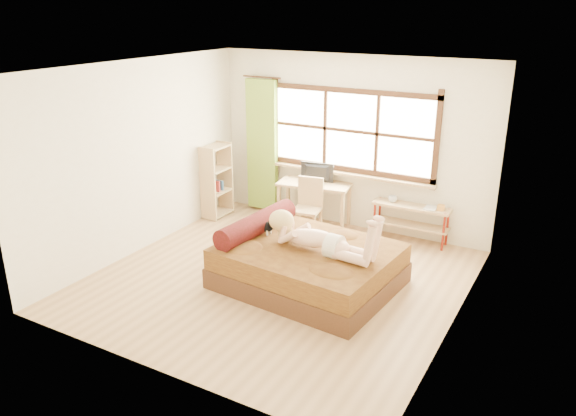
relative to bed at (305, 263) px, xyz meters
The scene contains 18 objects.
floor 0.46m from the bed, 167.15° to the right, with size 4.50×4.50×0.00m, color #9E754C.
ceiling 2.44m from the bed, 167.15° to the right, with size 4.50×4.50×0.00m, color white.
wall_back 2.44m from the bed, 99.27° to the left, with size 4.50×4.50×0.00m, color silver.
wall_front 2.59m from the bed, 98.64° to the right, with size 4.50×4.50×0.00m, color silver.
wall_left 2.81m from the bed, behind, with size 4.50×4.50×0.00m, color silver.
wall_right 2.18m from the bed, ahead, with size 4.50×4.50×0.00m, color silver.
window 2.49m from the bed, 99.40° to the left, with size 2.80×0.16×1.46m.
curtain 2.93m from the bed, 132.90° to the left, with size 0.55×0.10×2.20m, color #567D22.
bed is the anchor object (origin of this frame).
woman 0.59m from the bed, 15.13° to the right, with size 1.47×0.42×0.63m, color #E6B194, non-canonical shape.
kitten 0.77m from the bed, behind, with size 0.31×0.13×0.25m, color black, non-canonical shape.
desk 2.07m from the bed, 113.69° to the left, with size 1.21×0.70×0.72m.
monitor 2.17m from the bed, 113.13° to the left, with size 0.53×0.07×0.31m, color black.
chair 1.68m from the bed, 116.03° to the left, with size 0.46×0.46×0.90m.
pipe_shelf 2.13m from the bed, 69.36° to the left, with size 1.15×0.30×0.65m.
cup 2.06m from the bed, 77.60° to the left, with size 0.12×0.12×0.10m, color gray.
book 2.22m from the bed, 64.77° to the left, with size 0.17×0.24×0.02m, color gray.
bookshelf 2.86m from the bed, 149.16° to the left, with size 0.31×0.54×1.23m.
Camera 1 is at (3.34, -5.65, 3.39)m, focal length 35.00 mm.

